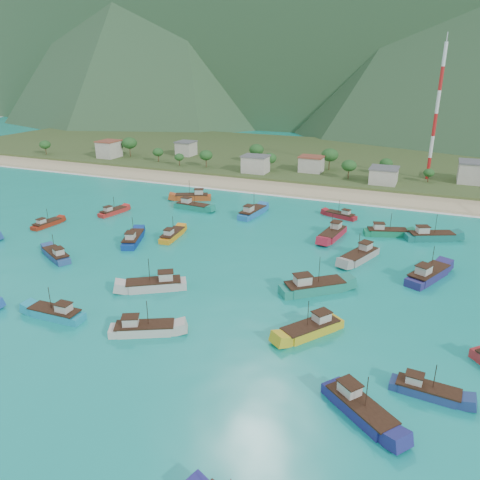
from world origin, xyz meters
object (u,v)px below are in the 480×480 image
at_px(boat_1, 56,314).
at_px(boat_17, 144,329).
at_px(boat_16, 193,197).
at_px(boat_20, 360,256).
at_px(boat_21, 311,329).
at_px(boat_3, 426,391).
at_px(boat_15, 133,239).
at_px(boat_6, 252,213).
at_px(boat_8, 359,409).
at_px(boat_13, 155,285).
at_px(radio_tower, 436,114).
at_px(boat_31, 313,287).
at_px(boat_5, 56,255).
at_px(boat_33, 386,233).
at_px(boat_29, 341,216).
at_px(boat_14, 113,212).
at_px(boat_32, 333,234).
at_px(boat_12, 192,207).
at_px(boat_19, 428,275).
at_px(boat_23, 47,224).
at_px(boat_25, 430,236).
at_px(boat_7, 172,235).

distance_m(boat_1, boat_17, 17.04).
xyz_separation_m(boat_16, boat_20, (58.54, -29.65, 0.02)).
xyz_separation_m(boat_16, boat_21, (56.30, -64.17, -0.04)).
bearing_deg(boat_20, boat_3, 130.59).
height_order(boat_15, boat_17, boat_15).
xyz_separation_m(boat_3, boat_6, (-50.15, 64.76, 0.29)).
xyz_separation_m(boat_8, boat_13, (-42.77, 20.03, 0.08)).
bearing_deg(radio_tower, boat_17, -106.64).
relative_size(boat_1, boat_31, 0.85).
bearing_deg(boat_17, boat_31, 111.86).
bearing_deg(boat_21, boat_20, -58.12).
bearing_deg(boat_16, boat_5, 150.73).
relative_size(boat_16, boat_17, 1.10).
height_order(boat_8, boat_33, boat_8).
distance_m(boat_1, boat_29, 83.38).
bearing_deg(boat_13, boat_5, 48.47).
relative_size(boat_14, boat_20, 0.77).
bearing_deg(boat_6, boat_5, -114.77).
relative_size(boat_6, boat_8, 1.13).
xyz_separation_m(boat_31, boat_32, (-3.11, 31.76, -0.11)).
relative_size(boat_12, boat_19, 0.89).
relative_size(boat_3, boat_15, 0.80).
bearing_deg(boat_3, boat_8, -42.26).
relative_size(boat_3, boat_14, 0.98).
bearing_deg(boat_23, boat_8, -19.35).
relative_size(boat_6, boat_32, 0.99).
relative_size(boat_12, boat_31, 0.93).
distance_m(boat_14, boat_29, 66.62).
height_order(radio_tower, boat_6, radio_tower).
distance_m(boat_19, boat_31, 24.99).
height_order(boat_16, boat_32, boat_32).
bearing_deg(boat_19, boat_31, -119.39).
height_order(boat_1, boat_25, boat_25).
distance_m(boat_17, boat_33, 71.20).
bearing_deg(boat_7, boat_14, 151.86).
bearing_deg(radio_tower, boat_7, -123.09).
bearing_deg(boat_5, boat_31, -56.25).
relative_size(boat_1, boat_16, 0.87).
xyz_separation_m(boat_8, boat_19, (6.42, 45.49, 0.16)).
relative_size(boat_3, boat_23, 1.04).
bearing_deg(boat_33, boat_5, -74.59).
bearing_deg(boat_7, boat_32, 17.25).
height_order(boat_8, boat_20, boat_20).
distance_m(radio_tower, boat_33, 69.74).
distance_m(boat_6, boat_33, 38.08).
bearing_deg(boat_25, boat_29, -135.92).
height_order(boat_25, boat_32, boat_25).
bearing_deg(boat_14, boat_15, -31.67).
bearing_deg(boat_21, boat_5, 27.57).
distance_m(boat_8, boat_31, 33.79).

